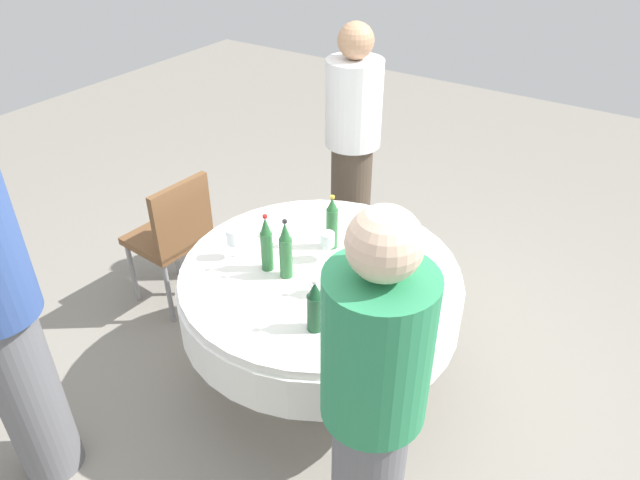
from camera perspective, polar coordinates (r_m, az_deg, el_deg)
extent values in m
plane|color=gray|center=(3.27, 0.00, -13.34)|extent=(10.00, 10.00, 0.00)
cylinder|color=white|center=(2.79, 0.00, -3.19)|extent=(1.33, 1.33, 0.04)
cylinder|color=white|center=(2.87, 0.00, -5.27)|extent=(1.36, 1.36, 0.22)
cylinder|color=slate|center=(3.10, 0.00, -10.31)|extent=(0.14, 0.14, 0.48)
cylinder|color=slate|center=(3.26, 0.00, -13.16)|extent=(0.56, 0.56, 0.03)
cylinder|color=#194728|center=(2.40, -0.49, -7.06)|extent=(0.07, 0.07, 0.17)
cone|color=#194728|center=(2.33, -0.50, -4.82)|extent=(0.06, 0.06, 0.07)
cylinder|color=silver|center=(2.30, -0.51, -4.03)|extent=(0.03, 0.03, 0.01)
cylinder|color=#2D6B38|center=(2.74, -5.18, -1.07)|extent=(0.06, 0.06, 0.20)
cone|color=#2D6B38|center=(2.66, -5.33, 1.42)|extent=(0.05, 0.05, 0.08)
cylinder|color=red|center=(2.64, -5.38, 2.29)|extent=(0.02, 0.02, 0.01)
cylinder|color=#2D6B38|center=(2.57, 3.32, -3.11)|extent=(0.07, 0.07, 0.24)
cone|color=#2D6B38|center=(2.48, 3.43, -0.32)|extent=(0.06, 0.06, 0.06)
cylinder|color=black|center=(2.46, 3.46, 0.41)|extent=(0.02, 0.02, 0.01)
cylinder|color=#2D6B38|center=(2.88, 1.17, 1.14)|extent=(0.06, 0.06, 0.21)
cone|color=#2D6B38|center=(2.81, 1.20, 3.53)|extent=(0.05, 0.05, 0.06)
cylinder|color=gold|center=(2.79, 1.21, 4.20)|extent=(0.02, 0.02, 0.01)
cylinder|color=#2D6B38|center=(2.68, -3.32, -1.72)|extent=(0.06, 0.06, 0.20)
cone|color=#2D6B38|center=(2.60, -3.42, 0.89)|extent=(0.05, 0.05, 0.09)
cylinder|color=black|center=(2.58, -3.46, 1.82)|extent=(0.02, 0.02, 0.01)
cylinder|color=white|center=(2.89, -8.28, -1.63)|extent=(0.06, 0.06, 0.00)
cylinder|color=white|center=(2.87, -8.34, -0.97)|extent=(0.01, 0.01, 0.08)
cylinder|color=white|center=(2.82, -8.47, 0.33)|extent=(0.07, 0.07, 0.08)
cylinder|color=white|center=(2.84, 0.69, -1.85)|extent=(0.06, 0.06, 0.00)
cylinder|color=white|center=(2.82, 0.69, -1.18)|extent=(0.01, 0.01, 0.08)
cylinder|color=white|center=(2.78, 0.70, 0.07)|extent=(0.07, 0.07, 0.07)
cylinder|color=white|center=(2.80, 10.13, -2.92)|extent=(0.21, 0.21, 0.02)
cylinder|color=white|center=(3.02, 6.67, 0.38)|extent=(0.22, 0.22, 0.02)
ellipsoid|color=tan|center=(3.01, 6.69, 0.66)|extent=(0.10, 0.09, 0.02)
cylinder|color=white|center=(2.53, 6.54, -7.12)|extent=(0.22, 0.22, 0.02)
ellipsoid|color=tan|center=(2.52, 6.56, -6.81)|extent=(0.10, 0.09, 0.02)
cube|color=silver|center=(2.63, -0.12, -5.23)|extent=(0.16, 0.10, 0.00)
cube|color=white|center=(3.01, -4.04, 0.47)|extent=(0.18, 0.18, 0.02)
cylinder|color=#2D8C59|center=(1.80, 5.54, -10.43)|extent=(0.34, 0.34, 0.54)
sphere|color=beige|center=(1.56, 6.29, -0.37)|extent=(0.22, 0.22, 0.22)
cylinder|color=slate|center=(2.87, -26.39, -13.36)|extent=(0.26, 0.26, 0.91)
cylinder|color=#4C3F33|center=(3.87, 2.97, 3.32)|extent=(0.26, 0.26, 0.89)
cylinder|color=white|center=(3.57, 3.30, 13.11)|extent=(0.34, 0.34, 0.52)
sphere|color=tan|center=(3.46, 3.51, 18.78)|extent=(0.21, 0.21, 0.21)
cube|color=brown|center=(3.65, -14.67, 0.21)|extent=(0.43, 0.43, 0.04)
cube|color=brown|center=(3.41, -13.24, 2.15)|extent=(0.07, 0.40, 0.42)
cylinder|color=gray|center=(3.98, -13.90, -0.74)|extent=(0.03, 0.03, 0.43)
cylinder|color=gray|center=(3.82, -17.74, -3.00)|extent=(0.03, 0.03, 0.43)
cylinder|color=gray|center=(3.75, -10.53, -2.54)|extent=(0.03, 0.03, 0.43)
cylinder|color=gray|center=(3.59, -14.47, -5.04)|extent=(0.03, 0.03, 0.43)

